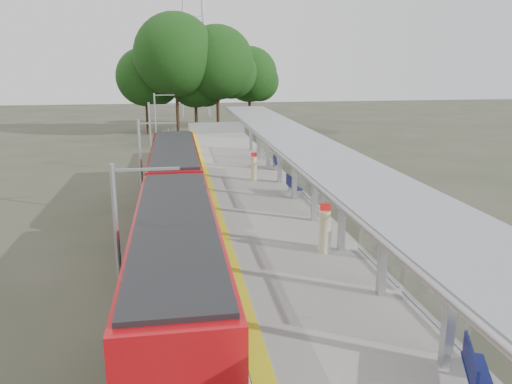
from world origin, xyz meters
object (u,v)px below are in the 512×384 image
train (176,205)px  bench_near (474,371)px  litter_bin (325,241)px  info_pillar_far (254,168)px  bench_mid (293,185)px  info_pillar_near (324,231)px  bench_far (276,162)px

train → bench_near: bearing=-63.7°
train → litter_bin: bearing=-35.5°
train → bench_near: size_ratio=15.64×
bench_near → info_pillar_far: bearing=117.3°
bench_near → bench_mid: 17.86m
info_pillar_far → litter_bin: info_pillar_far is taller
bench_near → train: bearing=139.6°
bench_near → litter_bin: bench_near is taller
info_pillar_near → bench_far: bearing=97.1°
bench_mid → info_pillar_far: size_ratio=0.93×
bench_far → bench_near: bearing=-87.9°
bench_near → info_pillar_near: 9.07m
bench_mid → bench_near: bearing=-94.0°
info_pillar_near → info_pillar_far: size_ratio=1.12×
bench_near → info_pillar_far: info_pillar_far is taller
litter_bin → bench_far: bearing=85.4°
bench_far → info_pillar_far: size_ratio=0.79×
bench_near → litter_bin: bearing=117.8°
bench_mid → info_pillar_near: (-0.81, -8.83, 0.28)m
train → info_pillar_far: bearing=60.1°
bench_near → info_pillar_far: (-1.56, 21.86, 0.17)m
bench_far → info_pillar_near: bearing=-91.3°
litter_bin → train: bearing=144.5°
bench_mid → info_pillar_near: info_pillar_near is taller
bench_far → litter_bin: size_ratio=1.56×
train → info_pillar_far: 9.99m
train → litter_bin: train is taller
bench_near → bench_far: size_ratio=1.24×
train → bench_near: (6.53, -13.20, -0.44)m
bench_mid → bench_far: 7.38m
info_pillar_near → litter_bin: size_ratio=2.21×
bench_mid → info_pillar_near: size_ratio=0.83×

